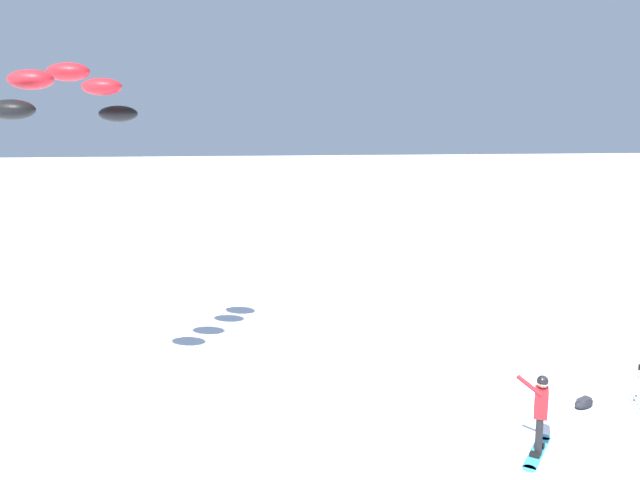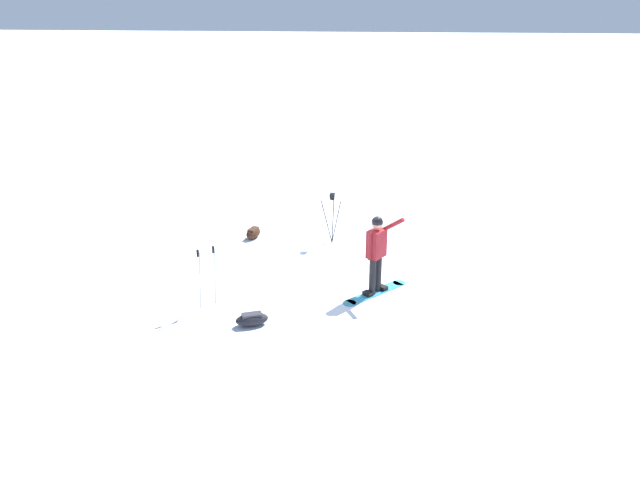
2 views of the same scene
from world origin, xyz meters
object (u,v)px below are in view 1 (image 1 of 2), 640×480
object	(u,v)px
gear_bag_large	(584,403)
ski_poles	(639,380)
snowboard	(537,452)
traction_kite	(69,93)
snowboarder	(540,406)

from	to	relation	value
gear_bag_large	ski_poles	distance (m)	1.35
snowboard	gear_bag_large	world-z (taller)	gear_bag_large
snowboard	traction_kite	world-z (taller)	traction_kite
traction_kite	gear_bag_large	world-z (taller)	traction_kite
snowboarder	gear_bag_large	world-z (taller)	snowboarder
gear_bag_large	snowboard	bearing A→B (deg)	38.48
traction_kite	ski_poles	distance (m)	15.21
traction_kite	ski_poles	bearing A→B (deg)	162.88
snowboard	ski_poles	bearing A→B (deg)	-159.21
snowboarder	ski_poles	bearing A→B (deg)	-159.14
traction_kite	snowboard	bearing A→B (deg)	151.99
snowboard	traction_kite	bearing A→B (deg)	-28.01
traction_kite	gear_bag_large	size ratio (longest dim) A/B	6.40
snowboard	ski_poles	xyz separation A→B (m)	(-3.21, -1.22, 0.82)
snowboarder	gear_bag_large	distance (m)	2.94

